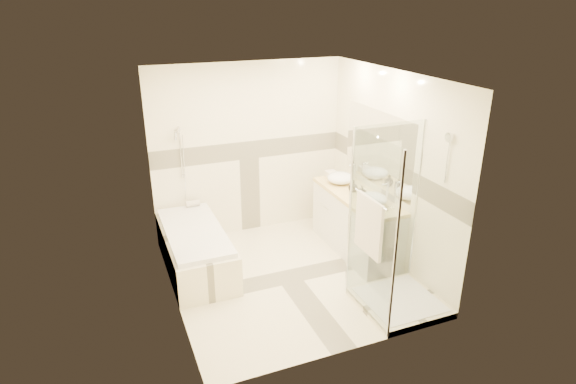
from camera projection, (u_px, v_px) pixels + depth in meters
name	position (u px, v px, depth m)	size (l,w,h in m)	color
room	(292.00, 183.00, 5.65)	(2.82, 3.02, 2.52)	#FDF1C9
bathtub	(195.00, 247.00, 6.18)	(0.75, 1.70, 0.56)	#FFF4CB
vanity	(356.00, 223.00, 6.58)	(0.58, 1.62, 0.85)	white
shower_enclosure	(390.00, 266.00, 5.36)	(0.96, 0.93, 2.04)	#FFF4CB
vessel_sink_near	(341.00, 178.00, 6.78)	(0.38, 0.38, 0.15)	white
vessel_sink_far	(372.00, 199.00, 6.05)	(0.38, 0.38, 0.15)	white
faucet_near	(354.00, 171.00, 6.83)	(0.11, 0.03, 0.26)	silver
faucet_far	(387.00, 191.00, 6.10)	(0.11, 0.03, 0.27)	silver
amenity_bottle_a	(362.00, 191.00, 6.27)	(0.08, 0.08, 0.17)	black
amenity_bottle_b	(353.00, 186.00, 6.46)	(0.13, 0.13, 0.16)	black
folded_towels	(333.00, 175.00, 7.00)	(0.15, 0.25, 0.08)	white
rolled_towel	(193.00, 203.00, 6.75)	(0.09, 0.09, 0.19)	white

